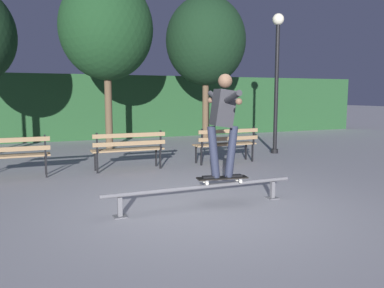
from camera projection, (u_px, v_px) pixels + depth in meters
ground_plane at (204, 208)px, 5.76m from camera, size 90.00×90.00×0.00m
hedge_backdrop at (96, 107)px, 14.78m from camera, size 24.00×1.20×2.41m
grind_rail at (202, 190)px, 5.76m from camera, size 3.04×0.18×0.34m
skateboard at (222, 178)px, 5.87m from camera, size 0.80×0.32×0.09m
skateboarder at (223, 117)px, 5.75m from camera, size 0.63×1.39×1.56m
park_bench_leftmost at (7, 153)px, 7.59m from camera, size 1.60×0.42×0.88m
park_bench_left_center at (129, 146)px, 8.52m from camera, size 1.60×0.42×0.88m
park_bench_right_center at (226, 141)px, 9.45m from camera, size 1.60×0.42×0.88m
tree_behind_benches at (106, 29)px, 11.56m from camera, size 2.80×2.80×5.18m
tree_far_right at (206, 41)px, 13.46m from camera, size 2.79×2.79×5.08m
lamp_post_right at (277, 66)px, 10.80m from camera, size 0.32×0.32×3.90m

